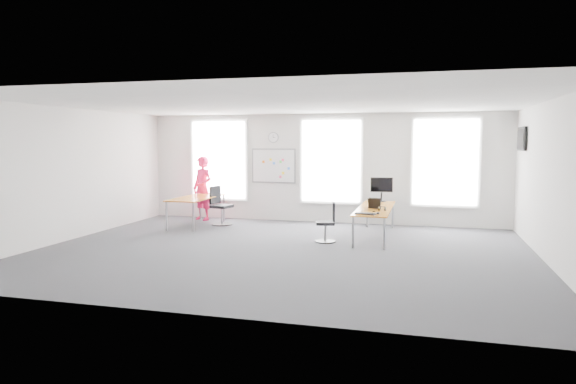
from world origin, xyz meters
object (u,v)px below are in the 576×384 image
(chair_right, at_px, (328,225))
(person, at_px, (202,188))
(headphones, at_px, (382,209))
(chair_left, at_px, (220,208))
(desk_right, at_px, (375,209))
(keyboard, at_px, (366,214))
(desk_left, at_px, (197,199))
(monitor, at_px, (382,187))

(chair_right, height_order, person, person)
(headphones, bearing_deg, chair_right, -144.10)
(chair_left, bearing_deg, desk_right, -86.74)
(headphones, bearing_deg, desk_right, 130.97)
(chair_right, distance_m, keyboard, 0.99)
(chair_left, xyz_separation_m, keyboard, (4.12, -1.94, 0.26))
(desk_left, height_order, monitor, monitor)
(headphones, bearing_deg, person, 179.59)
(desk_left, relative_size, chair_left, 2.03)
(keyboard, bearing_deg, person, 168.19)
(chair_left, bearing_deg, desk_left, 129.94)
(chair_left, relative_size, headphones, 6.18)
(desk_right, height_order, chair_left, chair_left)
(desk_right, height_order, desk_left, desk_left)
(desk_right, xyz_separation_m, keyboard, (-0.09, -1.18, 0.06))
(keyboard, xyz_separation_m, headphones, (0.29, 0.67, 0.03))
(chair_right, bearing_deg, person, -131.29)
(chair_right, height_order, monitor, monitor)
(chair_right, relative_size, headphones, 5.28)
(chair_right, xyz_separation_m, keyboard, (0.87, -0.34, 0.32))
(desk_left, xyz_separation_m, keyboard, (4.66, -1.67, 0.01))
(keyboard, bearing_deg, desk_left, 176.41)
(headphones, bearing_deg, monitor, 115.09)
(headphones, bearing_deg, keyboard, -93.21)
(desk_left, bearing_deg, monitor, 8.81)
(keyboard, bearing_deg, headphones, 82.87)
(chair_left, bearing_deg, headphones, -92.64)
(keyboard, distance_m, monitor, 2.44)
(chair_right, xyz_separation_m, monitor, (1.00, 2.07, 0.68))
(desk_right, xyz_separation_m, headphones, (0.20, -0.51, 0.09))
(chair_right, bearing_deg, headphones, 93.86)
(keyboard, bearing_deg, chair_right, 174.96)
(chair_right, height_order, headphones, chair_right)
(chair_left, xyz_separation_m, headphones, (4.41, -1.27, 0.29))
(chair_right, bearing_deg, monitor, 142.11)
(monitor, bearing_deg, desk_right, -98.22)
(desk_left, relative_size, chair_right, 2.38)
(desk_right, relative_size, keyboard, 6.61)
(person, distance_m, keyboard, 5.57)
(chair_left, xyz_separation_m, monitor, (4.25, 0.47, 0.62))
(desk_left, distance_m, chair_left, 0.66)
(desk_right, relative_size, desk_left, 1.36)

